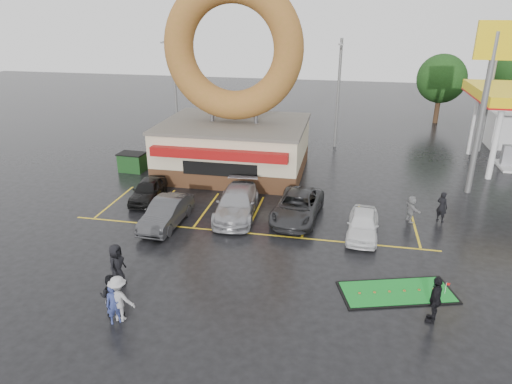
% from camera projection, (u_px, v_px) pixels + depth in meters
% --- Properties ---
extents(ground, '(120.00, 120.00, 0.00)m').
position_uv_depth(ground, '(230.00, 266.00, 21.46)').
color(ground, black).
rests_on(ground, ground).
extents(donut_shop, '(10.20, 8.70, 13.50)m').
position_uv_depth(donut_shop, '(234.00, 111.00, 32.10)').
color(donut_shop, '#472B19').
rests_on(donut_shop, ground).
extents(shell_sign, '(2.20, 0.36, 10.60)m').
position_uv_depth(shell_sign, '(489.00, 78.00, 27.19)').
color(shell_sign, slate).
rests_on(shell_sign, ground).
extents(streetlight_left, '(0.40, 2.21, 9.00)m').
position_uv_depth(streetlight_left, '(175.00, 88.00, 39.57)').
color(streetlight_left, slate).
rests_on(streetlight_left, ground).
extents(streetlight_mid, '(0.40, 2.21, 9.00)m').
position_uv_depth(streetlight_mid, '(338.00, 91.00, 37.92)').
color(streetlight_mid, slate).
rests_on(streetlight_mid, ground).
extents(streetlight_right, '(0.40, 2.21, 9.00)m').
position_uv_depth(streetlight_right, '(490.00, 94.00, 36.62)').
color(streetlight_right, slate).
rests_on(streetlight_right, ground).
extents(tree_far_d, '(4.90, 4.90, 7.00)m').
position_uv_depth(tree_far_d, '(442.00, 79.00, 46.24)').
color(tree_far_d, '#332114').
rests_on(tree_far_d, ground).
extents(car_black, '(1.95, 4.09, 1.35)m').
position_uv_depth(car_black, '(148.00, 190.00, 28.50)').
color(car_black, black).
rests_on(car_black, ground).
extents(car_dgrey, '(1.79, 4.57, 1.48)m').
position_uv_depth(car_dgrey, '(166.00, 213.00, 25.19)').
color(car_dgrey, '#313234').
rests_on(car_dgrey, ground).
extents(car_silver, '(2.62, 5.55, 1.56)m').
position_uv_depth(car_silver, '(237.00, 203.00, 26.32)').
color(car_silver, '#96969B').
rests_on(car_silver, ground).
extents(car_grey, '(2.88, 5.44, 1.46)m').
position_uv_depth(car_grey, '(297.00, 206.00, 26.03)').
color(car_grey, '#2B2B2D').
rests_on(car_grey, ground).
extents(car_white, '(1.84, 4.06, 1.35)m').
position_uv_depth(car_white, '(363.00, 224.00, 24.01)').
color(car_white, white).
rests_on(car_white, ground).
extents(person_blue, '(0.72, 0.68, 1.65)m').
position_uv_depth(person_blue, '(114.00, 304.00, 17.31)').
color(person_blue, navy).
rests_on(person_blue, ground).
extents(person_blackjkt, '(1.00, 0.84, 1.83)m').
position_uv_depth(person_blackjkt, '(111.00, 296.00, 17.66)').
color(person_blackjkt, black).
rests_on(person_blackjkt, ground).
extents(person_hoodie, '(1.26, 0.75, 1.91)m').
position_uv_depth(person_hoodie, '(119.00, 299.00, 17.40)').
color(person_hoodie, '#98989B').
rests_on(person_hoodie, ground).
extents(person_bystander, '(0.68, 0.99, 1.95)m').
position_uv_depth(person_bystander, '(117.00, 265.00, 19.64)').
color(person_bystander, black).
rests_on(person_bystander, ground).
extents(person_cameraman, '(0.83, 1.24, 1.96)m').
position_uv_depth(person_cameraman, '(435.00, 299.00, 17.33)').
color(person_cameraman, black).
rests_on(person_cameraman, ground).
extents(person_walker_near, '(0.93, 1.50, 1.55)m').
position_uv_depth(person_walker_near, '(411.00, 209.00, 25.60)').
color(person_walker_near, gray).
rests_on(person_walker_near, ground).
extents(person_walker_far, '(0.76, 0.75, 1.77)m').
position_uv_depth(person_walker_far, '(442.00, 207.00, 25.60)').
color(person_walker_far, black).
rests_on(person_walker_far, ground).
extents(dumpster, '(1.87, 1.30, 1.30)m').
position_uv_depth(dumpster, '(132.00, 163.00, 33.58)').
color(dumpster, '#1A451B').
rests_on(dumpster, ground).
extents(putting_green, '(5.18, 3.36, 0.60)m').
position_uv_depth(putting_green, '(397.00, 292.00, 19.39)').
color(putting_green, black).
rests_on(putting_green, ground).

